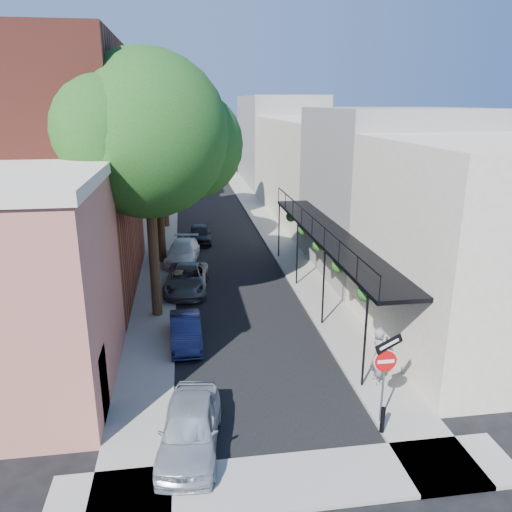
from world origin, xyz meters
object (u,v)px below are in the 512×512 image
object	(u,v)px
oak_near	(158,138)
parked_car_a	(190,427)
oak_mid	(163,143)
oak_far	(167,117)
bollard	(383,420)
parked_car_e	(200,234)
parked_car_c	(187,279)
parked_car_d	(183,252)
pedestrian	(379,356)
sign_post	(385,364)
parked_car_b	(186,331)

from	to	relation	value
oak_near	parked_car_a	xyz separation A→B (m)	(0.86, -9.53, -7.20)
oak_mid	oak_far	xyz separation A→B (m)	(0.06, 9.04, 1.20)
oak_near	oak_far	world-z (taller)	oak_far
bollard	parked_car_e	size ratio (longest dim) A/B	0.22
parked_car_c	parked_car_d	bearing A→B (deg)	97.30
oak_mid	parked_car_c	size ratio (longest dim) A/B	2.24
bollard	oak_mid	size ratio (longest dim) A/B	0.08
bollard	parked_car_a	size ratio (longest dim) A/B	0.20
pedestrian	sign_post	bearing A→B (deg)	158.79
parked_car_a	sign_post	bearing A→B (deg)	9.62
bollard	oak_far	bearing A→B (deg)	103.35
parked_car_a	parked_car_b	xyz separation A→B (m)	(-0.05, 6.39, -0.12)
bollard	sign_post	bearing A→B (deg)	71.44
parked_car_e	pedestrian	world-z (taller)	pedestrian
bollard	parked_car_c	bearing A→B (deg)	113.32
oak_far	pedestrian	distance (m)	26.21
oak_near	pedestrian	world-z (taller)	oak_near
oak_near	parked_car_b	distance (m)	8.00
bollard	parked_car_a	distance (m)	5.51
oak_mid	parked_car_d	bearing A→B (deg)	-23.00
bollard	pedestrian	xyz separation A→B (m)	(0.87, 2.61, 0.60)
parked_car_d	oak_near	bearing A→B (deg)	-88.77
oak_mid	parked_car_b	distance (m)	12.90
oak_far	parked_car_d	bearing A→B (deg)	-85.40
oak_far	parked_car_e	world-z (taller)	oak_far
bollard	parked_car_b	world-z (taller)	parked_car_b
oak_mid	parked_car_d	size ratio (longest dim) A/B	2.29
bollard	oak_near	distance (m)	13.78
parked_car_e	parked_car_a	bearing A→B (deg)	-92.00
sign_post	parked_car_c	world-z (taller)	sign_post
oak_far	parked_car_a	size ratio (longest dim) A/B	2.97
oak_mid	pedestrian	bearing A→B (deg)	-64.25
parked_car_c	parked_car_d	world-z (taller)	parked_car_d
oak_far	parked_car_c	size ratio (longest dim) A/B	2.61
oak_near	parked_car_e	world-z (taller)	oak_near
parked_car_d	pedestrian	world-z (taller)	pedestrian
sign_post	parked_car_c	size ratio (longest dim) A/B	0.66
parked_car_c	parked_car_e	world-z (taller)	parked_car_c
oak_near	parked_car_b	size ratio (longest dim) A/B	3.33
parked_car_e	parked_car_c	bearing A→B (deg)	-95.43
parked_car_b	pedestrian	xyz separation A→B (m)	(6.43, -4.01, 0.56)
oak_mid	bollard	bearing A→B (deg)	-70.10
oak_mid	oak_far	bearing A→B (deg)	89.59
bollard	parked_car_e	xyz separation A→B (m)	(-4.40, 21.74, 0.11)
parked_car_d	sign_post	bearing A→B (deg)	-64.21
oak_near	pedestrian	size ratio (longest dim) A/B	5.70
oak_mid	oak_far	world-z (taller)	oak_far
oak_mid	oak_near	bearing A→B (deg)	-89.63
parked_car_b	parked_car_e	bearing A→B (deg)	84.09
parked_car_a	oak_far	bearing A→B (deg)	99.00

